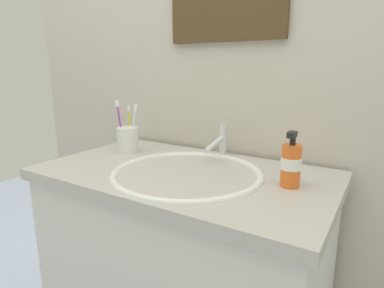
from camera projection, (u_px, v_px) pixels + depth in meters
tiled_wall_back at (228, 74)px, 1.23m from camera, size 2.14×0.04×2.40m
sink_basin at (187, 184)px, 1.01m from camera, size 0.48×0.48×0.10m
faucet at (220, 141)px, 1.17m from camera, size 0.02×0.17×0.13m
toothbrush_cup at (128, 140)px, 1.25m from camera, size 0.08×0.08×0.10m
toothbrush_white at (133, 125)px, 1.24m from camera, size 0.04×0.03×0.18m
toothbrush_purple at (120, 122)px, 1.25m from camera, size 0.03×0.02×0.20m
toothbrush_yellow at (129, 124)px, 1.27m from camera, size 0.03×0.02×0.18m
soap_dispenser at (291, 164)px, 0.88m from camera, size 0.06×0.06×0.16m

